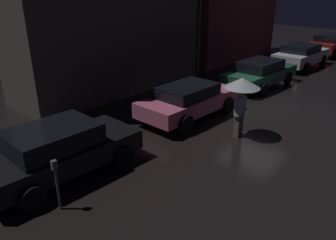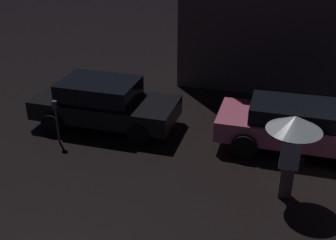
{
  "view_description": "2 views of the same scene",
  "coord_description": "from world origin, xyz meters",
  "px_view_note": "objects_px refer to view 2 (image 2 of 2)",
  "views": [
    {
      "loc": [
        -12.37,
        -5.93,
        4.78
      ],
      "look_at": [
        -5.74,
        -0.01,
        1.11
      ],
      "focal_mm": 35.0,
      "sensor_mm": 36.0,
      "label": 1
    },
    {
      "loc": [
        -3.8,
        -9.2,
        5.85
      ],
      "look_at": [
        -6.21,
        -0.02,
        1.13
      ],
      "focal_mm": 45.0,
      "sensor_mm": 36.0,
      "label": 2
    }
  ],
  "objects_px": {
    "pedestrian_with_umbrella": "(294,131)",
    "parked_car_black": "(104,103)",
    "parking_meter": "(56,117)",
    "parked_car_pink": "(296,124)"
  },
  "relations": [
    {
      "from": "pedestrian_with_umbrella",
      "to": "parking_meter",
      "type": "height_order",
      "value": "pedestrian_with_umbrella"
    },
    {
      "from": "pedestrian_with_umbrella",
      "to": "parked_car_black",
      "type": "bearing_deg",
      "value": 156.26
    },
    {
      "from": "parked_car_black",
      "to": "parking_meter",
      "type": "height_order",
      "value": "parked_car_black"
    },
    {
      "from": "parking_meter",
      "to": "parked_car_pink",
      "type": "bearing_deg",
      "value": 11.72
    },
    {
      "from": "parked_car_black",
      "to": "parking_meter",
      "type": "bearing_deg",
      "value": -121.14
    },
    {
      "from": "parked_car_black",
      "to": "parked_car_pink",
      "type": "height_order",
      "value": "parked_car_black"
    },
    {
      "from": "pedestrian_with_umbrella",
      "to": "parking_meter",
      "type": "relative_size",
      "value": 1.61
    },
    {
      "from": "parked_car_pink",
      "to": "parking_meter",
      "type": "bearing_deg",
      "value": -166.92
    },
    {
      "from": "parked_car_black",
      "to": "parking_meter",
      "type": "relative_size",
      "value": 3.39
    },
    {
      "from": "parked_car_pink",
      "to": "parking_meter",
      "type": "distance_m",
      "value": 6.52
    }
  ]
}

